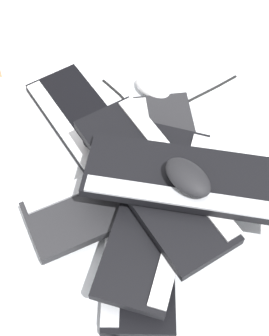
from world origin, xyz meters
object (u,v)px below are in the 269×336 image
keyboard_1 (138,233)px  keyboard_5 (153,178)px  keyboard_2 (170,165)px  mouse_1 (199,161)px  keyboard_4 (157,210)px  keyboard_6 (190,180)px  keyboard_3 (122,194)px  mouse_2 (153,88)px  mouse_3 (188,177)px  keyboard_0 (89,131)px  mouse_0 (105,137)px

keyboard_1 → keyboard_5: bearing=-75.5°
keyboard_2 → mouse_1: mouse_1 is taller
keyboard_4 → mouse_1: keyboard_4 is taller
keyboard_6 → keyboard_1: bearing=66.2°
keyboard_3 → mouse_2: bearing=-67.8°
mouse_3 → keyboard_4: bearing=-111.1°
keyboard_2 → keyboard_4: keyboard_4 is taller
mouse_3 → mouse_1: bearing=117.5°
keyboard_0 → keyboard_3: 0.22m
keyboard_4 → keyboard_5: (0.04, -0.05, 0.03)m
mouse_0 → keyboard_2: bearing=137.1°
keyboard_0 → keyboard_1: same height
mouse_2 → mouse_0: bearing=-81.8°
keyboard_4 → mouse_3: (-0.04, -0.05, 0.10)m
keyboard_2 → keyboard_5: size_ratio=0.93×
keyboard_5 → mouse_3: bearing=-176.7°
keyboard_1 → mouse_3: bearing=-118.8°
mouse_0 → mouse_1: 0.24m
mouse_3 → mouse_2: bearing=146.7°
keyboard_3 → mouse_3: (-0.13, -0.05, 0.13)m
mouse_3 → keyboard_1: bearing=-105.4°
keyboard_0 → keyboard_1: (-0.27, 0.17, 0.00)m
keyboard_5 → keyboard_6: (-0.07, -0.02, 0.03)m
keyboard_0 → keyboard_5: bearing=163.3°
keyboard_0 → keyboard_2: bearing=-172.7°
keyboard_2 → keyboard_3: (0.04, 0.15, 0.03)m
keyboard_0 → mouse_0: size_ratio=4.22×
keyboard_0 → mouse_0: bearing=168.1°
keyboard_1 → keyboard_2: size_ratio=1.05×
keyboard_4 → keyboard_5: bearing=-48.4°
mouse_0 → mouse_3: (-0.26, 0.06, 0.12)m
keyboard_2 → keyboard_6: (-0.09, 0.08, 0.12)m
keyboard_6 → mouse_0: 0.27m
mouse_0 → mouse_1: bearing=140.1°
keyboard_0 → keyboard_4: size_ratio=1.00×
keyboard_0 → keyboard_1: size_ratio=1.03×
keyboard_1 → mouse_1: 0.23m
keyboard_2 → mouse_3: bearing=133.1°
keyboard_0 → keyboard_5: size_ratio=1.00×
keyboard_3 → mouse_1: mouse_1 is taller
keyboard_6 → keyboard_0: bearing=-8.8°
keyboard_2 → mouse_3: mouse_3 is taller
mouse_0 → mouse_2: bearing=-145.6°
keyboard_1 → keyboard_2: 0.20m
keyboard_6 → mouse_0: bearing=-8.1°
mouse_0 → keyboard_5: bearing=104.5°
keyboard_0 → keyboard_2: same height
keyboard_3 → keyboard_6: (-0.13, -0.07, 0.09)m
keyboard_3 → keyboard_6: 0.17m
mouse_1 → keyboard_3: bearing=-106.7°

